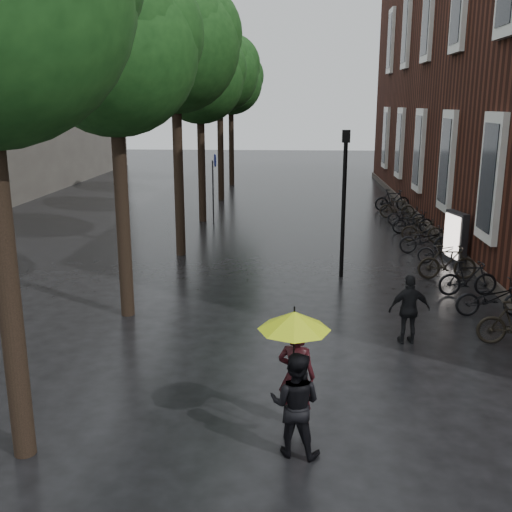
# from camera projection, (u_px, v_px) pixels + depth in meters

# --- Properties ---
(ground) EXTENTS (120.00, 120.00, 0.00)m
(ground) POSITION_uv_depth(u_px,v_px,m) (296.00, 509.00, 7.65)
(ground) COLOR black
(street_trees) EXTENTS (4.33, 34.03, 8.91)m
(street_trees) POSITION_uv_depth(u_px,v_px,m) (188.00, 66.00, 21.70)
(street_trees) COLOR black
(street_trees) RESTS_ON ground
(person_burgundy) EXTENTS (0.70, 0.56, 1.67)m
(person_burgundy) POSITION_uv_depth(u_px,v_px,m) (296.00, 376.00, 9.49)
(person_burgundy) COLOR black
(person_burgundy) RESTS_ON ground
(person_black) EXTENTS (0.89, 0.76, 1.59)m
(person_black) POSITION_uv_depth(u_px,v_px,m) (295.00, 404.00, 8.68)
(person_black) COLOR black
(person_black) RESTS_ON ground
(lime_umbrella) EXTENTS (1.09, 1.09, 1.61)m
(lime_umbrella) POSITION_uv_depth(u_px,v_px,m) (294.00, 321.00, 8.77)
(lime_umbrella) COLOR black
(lime_umbrella) RESTS_ON ground
(pedestrian_walking) EXTENTS (0.93, 0.49, 1.52)m
(pedestrian_walking) POSITION_uv_depth(u_px,v_px,m) (409.00, 309.00, 12.77)
(pedestrian_walking) COLOR black
(pedestrian_walking) RESTS_ON ground
(parked_bicycles) EXTENTS (2.07, 17.20, 1.03)m
(parked_bicycles) POSITION_uv_depth(u_px,v_px,m) (430.00, 240.00, 20.50)
(parked_bicycles) COLOR black
(parked_bicycles) RESTS_ON ground
(ad_lightbox) EXTENTS (0.26, 1.11, 1.68)m
(ad_lightbox) POSITION_uv_depth(u_px,v_px,m) (455.00, 237.00, 19.19)
(ad_lightbox) COLOR black
(ad_lightbox) RESTS_ON ground
(lamp_post) EXTENTS (0.22, 0.22, 4.30)m
(lamp_post) POSITION_uv_depth(u_px,v_px,m) (344.00, 190.00, 17.24)
(lamp_post) COLOR black
(lamp_post) RESTS_ON ground
(cycle_sign) EXTENTS (0.15, 0.53, 2.94)m
(cycle_sign) POSITION_uv_depth(u_px,v_px,m) (214.00, 178.00, 25.43)
(cycle_sign) COLOR #262628
(cycle_sign) RESTS_ON ground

